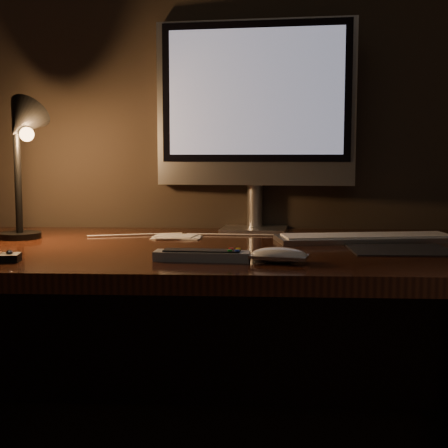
{
  "coord_description": "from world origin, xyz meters",
  "views": [
    {
      "loc": [
        0.15,
        0.35,
        0.97
      ],
      "look_at": [
        0.07,
        1.73,
        0.82
      ],
      "focal_mm": 50.0,
      "sensor_mm": 36.0,
      "label": 1
    }
  ],
  "objects_px": {
    "keyboard": "(367,238)",
    "tv_remote": "(202,255)",
    "mouse": "(279,257)",
    "desk": "(200,291)",
    "desk_lamp": "(21,143)",
    "monitor": "(255,108)"
  },
  "relations": [
    {
      "from": "tv_remote",
      "to": "desk_lamp",
      "type": "distance_m",
      "value": 0.62
    },
    {
      "from": "desk_lamp",
      "to": "tv_remote",
      "type": "bearing_deg",
      "value": -36.11
    },
    {
      "from": "monitor",
      "to": "keyboard",
      "type": "bearing_deg",
      "value": -31.08
    },
    {
      "from": "mouse",
      "to": "monitor",
      "type": "bearing_deg",
      "value": 107.96
    },
    {
      "from": "desk",
      "to": "keyboard",
      "type": "xyz_separation_m",
      "value": [
        0.43,
        0.04,
        0.14
      ]
    },
    {
      "from": "desk",
      "to": "mouse",
      "type": "height_order",
      "value": "mouse"
    },
    {
      "from": "mouse",
      "to": "desk_lamp",
      "type": "bearing_deg",
      "value": 167.19
    },
    {
      "from": "mouse",
      "to": "desk",
      "type": "bearing_deg",
      "value": 134.94
    },
    {
      "from": "keyboard",
      "to": "desk_lamp",
      "type": "distance_m",
      "value": 0.93
    },
    {
      "from": "tv_remote",
      "to": "desk_lamp",
      "type": "bearing_deg",
      "value": 152.9
    },
    {
      "from": "keyboard",
      "to": "tv_remote",
      "type": "bearing_deg",
      "value": -150.39
    },
    {
      "from": "keyboard",
      "to": "tv_remote",
      "type": "relative_size",
      "value": 2.28
    },
    {
      "from": "monitor",
      "to": "mouse",
      "type": "distance_m",
      "value": 0.66
    },
    {
      "from": "monitor",
      "to": "tv_remote",
      "type": "distance_m",
      "value": 0.66
    },
    {
      "from": "keyboard",
      "to": "mouse",
      "type": "height_order",
      "value": "mouse"
    },
    {
      "from": "keyboard",
      "to": "tv_remote",
      "type": "distance_m",
      "value": 0.52
    },
    {
      "from": "monitor",
      "to": "keyboard",
      "type": "distance_m",
      "value": 0.51
    },
    {
      "from": "desk",
      "to": "tv_remote",
      "type": "height_order",
      "value": "tv_remote"
    },
    {
      "from": "mouse",
      "to": "desk_lamp",
      "type": "relative_size",
      "value": 0.31
    },
    {
      "from": "mouse",
      "to": "tv_remote",
      "type": "xyz_separation_m",
      "value": [
        -0.16,
        0.02,
        0.0
      ]
    },
    {
      "from": "tv_remote",
      "to": "keyboard",
      "type": "bearing_deg",
      "value": 42.92
    },
    {
      "from": "monitor",
      "to": "mouse",
      "type": "bearing_deg",
      "value": -78.53
    }
  ]
}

